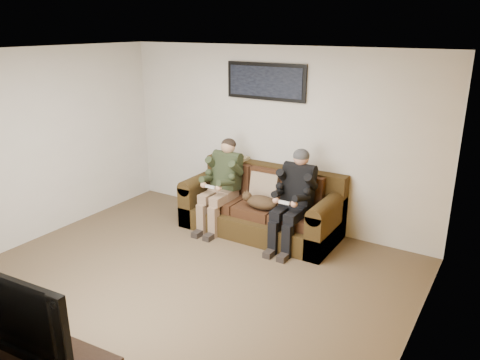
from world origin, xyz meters
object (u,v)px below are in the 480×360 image
Objects in this scene: sofa at (263,208)px; person_right at (295,193)px; person_left at (222,179)px; cat at (260,202)px; framed_poster at (266,81)px; television at (24,309)px.

person_right reaches higher than sofa.
person_left is 0.72m from cat.
person_right is 1.67m from framed_poster.
cat is (0.69, -0.08, -0.19)m from person_left.
sofa is at bearing 85.90° from television.
cat is 0.53× the size of framed_poster.
person_left is (-0.58, -0.19, 0.39)m from sofa.
person_left reaches higher than sofa.
person_left is at bearing 173.27° from cat.
sofa is 1.89× the size of television.
sofa reaches higher than cat.
sofa is 1.79× the size of framed_poster.
person_right is at bearing -36.39° from framed_poster.
sofa is 0.35m from cat.
framed_poster reaches higher than sofa.
television is at bearing -87.16° from framed_poster.
sofa is at bearing 162.02° from person_right.
television is at bearing -91.66° from cat.
person_left is 0.99× the size of person_right.
television is at bearing -99.04° from person_right.
person_right is (1.16, 0.00, 0.00)m from person_left.
sofa is 1.81m from framed_poster.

